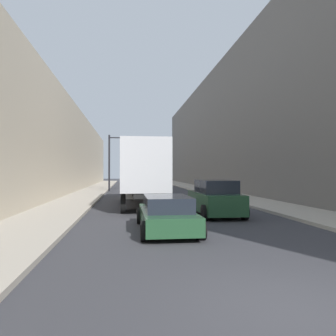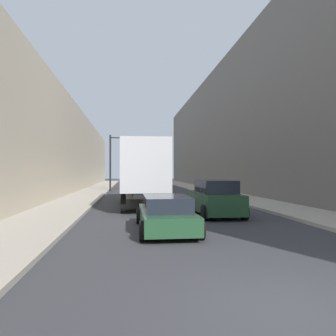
# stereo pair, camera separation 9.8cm
# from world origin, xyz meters

# --- Properties ---
(ground_plane) EXTENTS (200.00, 200.00, 0.00)m
(ground_plane) POSITION_xyz_m (0.00, 0.00, 0.00)
(ground_plane) COLOR #38383D
(sidewalk_right) EXTENTS (3.09, 80.00, 0.15)m
(sidewalk_right) POSITION_xyz_m (6.26, 30.00, 0.07)
(sidewalk_right) COLOR #B2A899
(sidewalk_right) RESTS_ON ground
(sidewalk_left) EXTENTS (3.09, 80.00, 0.15)m
(sidewalk_left) POSITION_xyz_m (-6.26, 30.00, 0.07)
(sidewalk_left) COLOR #B2A899
(sidewalk_left) RESTS_ON ground
(building_right) EXTENTS (6.00, 80.00, 14.74)m
(building_right) POSITION_xyz_m (10.80, 30.00, 7.37)
(building_right) COLOR #66605B
(building_right) RESTS_ON ground
(building_left) EXTENTS (6.00, 80.00, 9.10)m
(building_left) POSITION_xyz_m (-10.80, 30.00, 4.55)
(building_left) COLOR beige
(building_left) RESTS_ON ground
(semi_truck) EXTENTS (2.56, 12.66, 3.90)m
(semi_truck) POSITION_xyz_m (-1.70, 17.49, 2.21)
(semi_truck) COLOR silver
(semi_truck) RESTS_ON ground
(sedan_car) EXTENTS (2.04, 4.77, 1.29)m
(sedan_car) POSITION_xyz_m (-1.21, 7.12, 0.62)
(sedan_car) COLOR #234C2D
(sedan_car) RESTS_ON ground
(suv_car) EXTENTS (2.07, 4.69, 1.75)m
(suv_car) POSITION_xyz_m (1.70, 11.12, 0.83)
(suv_car) COLOR #234C2D
(suv_car) RESTS_ON ground
(traffic_signal_gantry) EXTENTS (6.59, 0.35, 6.28)m
(traffic_signal_gantry) POSITION_xyz_m (-2.79, 32.17, 4.50)
(traffic_signal_gantry) COLOR black
(traffic_signal_gantry) RESTS_ON ground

